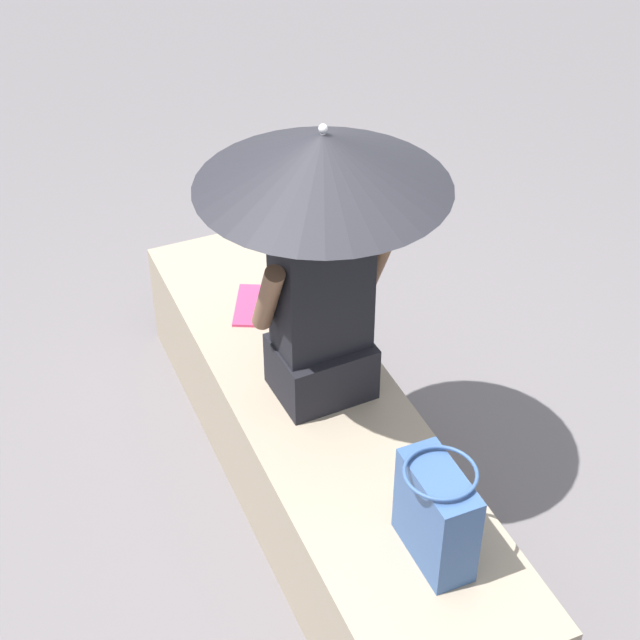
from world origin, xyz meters
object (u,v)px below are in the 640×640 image
at_px(person_seated, 321,306).
at_px(parasol, 323,160).
at_px(magazine, 260,306).
at_px(handbag_black, 436,514).

distance_m(person_seated, parasol, 0.57).
bearing_deg(person_seated, parasol, -122.37).
relative_size(person_seated, parasol, 0.83).
distance_m(person_seated, magazine, 0.68).
xyz_separation_m(handbag_black, magazine, (1.41, 0.04, -0.17)).
relative_size(parasol, magazine, 3.88).
distance_m(parasol, handbag_black, 1.15).
height_order(person_seated, parasol, parasol).
bearing_deg(parasol, handbag_black, -179.31).
height_order(person_seated, magazine, person_seated).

